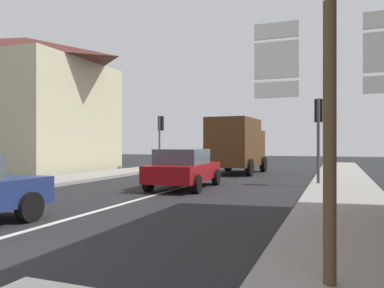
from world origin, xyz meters
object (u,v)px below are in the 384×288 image
Objects in this scene: traffic_light_near_right at (318,122)px; delivery_truck at (237,144)px; traffic_light_far_left at (160,130)px; sedan_far at (184,168)px; route_sign_post at (330,121)px.

delivery_truck is at bearing 131.59° from traffic_light_near_right.
traffic_light_far_left is at bearing 170.83° from delivery_truck.
route_sign_post reaches higher than sedan_far.
traffic_light_far_left is (-10.28, 17.17, 0.61)m from route_sign_post.
traffic_light_near_right is (4.57, -5.15, 0.88)m from delivery_truck.
route_sign_post is at bearing -59.09° from traffic_light_far_left.
route_sign_post is at bearing -58.98° from sedan_far.
delivery_truck is (0.09, 7.61, 0.89)m from sedan_far.
traffic_light_near_right reaches higher than route_sign_post.
route_sign_post is at bearing -72.48° from delivery_truck.
traffic_light_far_left reaches higher than sedan_far.
sedan_far is 7.66m from delivery_truck.
sedan_far is 9.98m from traffic_light_far_left.
route_sign_post reaches higher than delivery_truck.
delivery_truck is 1.58× the size of route_sign_post.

